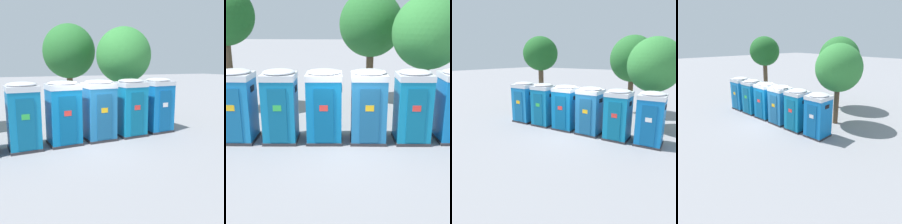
% 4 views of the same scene
% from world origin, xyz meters
% --- Properties ---
extents(ground_plane, '(120.00, 120.00, 0.00)m').
position_xyz_m(ground_plane, '(0.00, 0.00, 0.00)').
color(ground_plane, gray).
extents(portapotty_1, '(1.23, 1.27, 2.54)m').
position_xyz_m(portapotty_1, '(-2.32, 0.40, 1.28)').
color(portapotty_1, '#2D2D33').
rests_on(portapotty_1, ground).
extents(portapotty_2, '(1.31, 1.28, 2.54)m').
position_xyz_m(portapotty_2, '(-0.80, 0.50, 1.28)').
color(portapotty_2, '#2D2D33').
rests_on(portapotty_2, ground).
extents(portapotty_3, '(1.28, 1.25, 2.54)m').
position_xyz_m(portapotty_3, '(0.72, 0.58, 1.28)').
color(portapotty_3, '#2D2D33').
rests_on(portapotty_3, ground).
extents(portapotty_4, '(1.25, 1.27, 2.54)m').
position_xyz_m(portapotty_4, '(2.24, 0.65, 1.28)').
color(portapotty_4, '#2D2D33').
rests_on(portapotty_4, ground).
extents(portapotty_5, '(1.30, 1.29, 2.54)m').
position_xyz_m(portapotty_5, '(3.76, 0.82, 1.28)').
color(portapotty_5, '#2D2D33').
rests_on(portapotty_5, ground).
extents(street_tree_0, '(3.14, 3.14, 5.54)m').
position_xyz_m(street_tree_0, '(0.95, 6.33, 3.89)').
color(street_tree_0, brown).
rests_on(street_tree_0, ground).
extents(street_tree_2, '(2.92, 2.92, 5.11)m').
position_xyz_m(street_tree_2, '(3.15, 3.31, 3.60)').
color(street_tree_2, brown).
rests_on(street_tree_2, ground).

